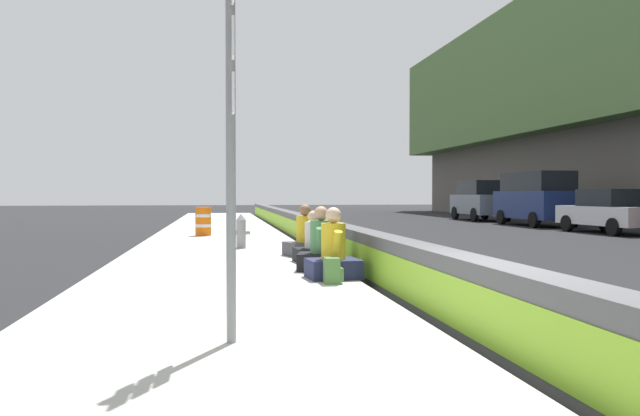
{
  "coord_description": "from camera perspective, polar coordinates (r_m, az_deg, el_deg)",
  "views": [
    {
      "loc": [
        -5.84,
        2.67,
        1.53
      ],
      "look_at": [
        7.4,
        0.53,
        1.22
      ],
      "focal_mm": 35.23,
      "sensor_mm": 36.0,
      "label": 1
    }
  ],
  "objects": [
    {
      "name": "parked_car_midline",
      "position": [
        31.5,
        19.02,
        0.91
      ],
      "size": [
        5.1,
        2.1,
        2.56
      ],
      "color": "navy",
      "rests_on": "ground_plane"
    },
    {
      "name": "jersey_barrier",
      "position": [
        6.52,
        15.29,
        -8.5
      ],
      "size": [
        76.0,
        0.45,
        0.85
      ],
      "color": "#545456",
      "rests_on": "ground_plane"
    },
    {
      "name": "construction_barrel",
      "position": [
        21.2,
        -10.56,
        -1.18
      ],
      "size": [
        0.54,
        0.54,
        0.95
      ],
      "color": "orange",
      "rests_on": "sidewalk_strip"
    },
    {
      "name": "sidewalk_strip",
      "position": [
        6.02,
        -8.94,
        -12.73
      ],
      "size": [
        80.0,
        4.4,
        0.14
      ],
      "primitive_type": "cube",
      "color": "#B5B2A8",
      "rests_on": "ground_plane"
    },
    {
      "name": "seated_person_foreground",
      "position": [
        10.34,
        1.22,
        -4.38
      ],
      "size": [
        0.78,
        0.89,
        1.17
      ],
      "color": "#23284C",
      "rests_on": "sidewalk_strip"
    },
    {
      "name": "ground_plane",
      "position": [
        6.6,
        15.3,
        -12.13
      ],
      "size": [
        160.0,
        160.0,
        0.0
      ],
      "primitive_type": "plane",
      "color": "#232326",
      "rests_on": "ground"
    },
    {
      "name": "fire_hydrant",
      "position": [
        16.14,
        -7.18,
        -2.05
      ],
      "size": [
        0.26,
        0.46,
        0.88
      ],
      "color": "gray",
      "rests_on": "sidewalk_strip"
    },
    {
      "name": "seated_person_far",
      "position": [
        14.08,
        -1.37,
        -2.89
      ],
      "size": [
        0.92,
        1.0,
        1.15
      ],
      "color": "#424247",
      "rests_on": "sidewalk_strip"
    },
    {
      "name": "route_sign_post",
      "position": [
        5.93,
        -8.05,
        8.12
      ],
      "size": [
        0.44,
        0.09,
        3.6
      ],
      "color": "gray",
      "rests_on": "sidewalk_strip"
    },
    {
      "name": "parked_car_fourth",
      "position": [
        26.58,
        24.83,
        -0.26
      ],
      "size": [
        4.56,
        2.08,
        1.71
      ],
      "color": "silver",
      "rests_on": "ground_plane"
    },
    {
      "name": "backpack",
      "position": [
        9.76,
        1.13,
        -5.73
      ],
      "size": [
        0.32,
        0.28,
        0.4
      ],
      "color": "#4C7A3D",
      "rests_on": "sidewalk_strip"
    },
    {
      "name": "seated_person_rear",
      "position": [
        12.83,
        -0.6,
        -3.45
      ],
      "size": [
        0.71,
        0.81,
        1.05
      ],
      "color": "black",
      "rests_on": "sidewalk_strip"
    },
    {
      "name": "seated_person_middle",
      "position": [
        11.42,
        0.1,
        -3.85
      ],
      "size": [
        0.87,
        0.97,
        1.16
      ],
      "color": "black",
      "rests_on": "sidewalk_strip"
    },
    {
      "name": "parked_car_far",
      "position": [
        37.03,
        14.35,
        0.72
      ],
      "size": [
        4.86,
        2.18,
        2.28
      ],
      "color": "slate",
      "rests_on": "ground_plane"
    }
  ]
}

